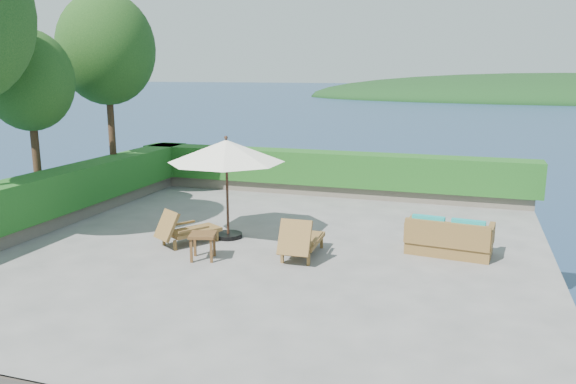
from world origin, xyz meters
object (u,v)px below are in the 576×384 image
(patio_umbrella, at_px, (226,152))
(lounge_left, at_px, (185,229))
(side_table, at_px, (203,238))
(wicker_loveseat, at_px, (449,239))
(lounge_right, at_px, (301,240))

(patio_umbrella, height_order, lounge_left, patio_umbrella)
(side_table, relative_size, wicker_loveseat, 0.35)
(side_table, bearing_deg, lounge_left, 135.93)
(patio_umbrella, bearing_deg, side_table, -85.02)
(lounge_right, bearing_deg, patio_umbrella, 155.73)
(patio_umbrella, xyz_separation_m, side_table, (0.14, -1.58, -1.56))
(side_table, height_order, wicker_loveseat, wicker_loveseat)
(lounge_left, height_order, side_table, lounge_left)
(patio_umbrella, xyz_separation_m, lounge_right, (2.02, -0.84, -1.63))
(lounge_left, relative_size, side_table, 2.38)
(patio_umbrella, distance_m, lounge_left, 1.96)
(lounge_right, bearing_deg, wicker_loveseat, 19.80)
(patio_umbrella, bearing_deg, wicker_loveseat, 3.64)
(side_table, xyz_separation_m, wicker_loveseat, (4.78, 1.89, -0.12))
(lounge_left, xyz_separation_m, wicker_loveseat, (5.62, 1.08, -0.01))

